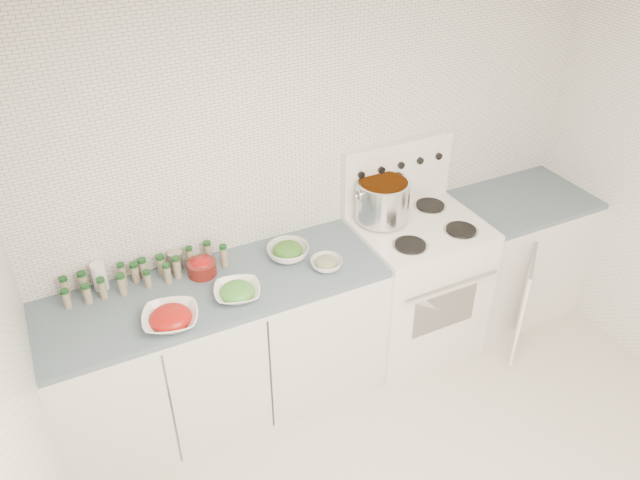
{
  "coord_description": "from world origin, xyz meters",
  "views": [
    {
      "loc": [
        -1.48,
        -1.41,
        2.96
      ],
      "look_at": [
        -0.22,
        1.14,
        1.05
      ],
      "focal_mm": 35.0,
      "sensor_mm": 36.0,
      "label": 1
    }
  ],
  "objects": [
    {
      "name": "bowl_broccoli",
      "position": [
        -0.36,
        1.27,
        0.94
      ],
      "size": [
        0.3,
        0.3,
        0.1
      ],
      "color": "white",
      "rests_on": "counter_left"
    },
    {
      "name": "bowl_pepper",
      "position": [
        -0.84,
        1.33,
        0.95
      ],
      "size": [
        0.16,
        0.16,
        0.1
      ],
      "color": "#5F1510",
      "rests_on": "counter_left"
    },
    {
      "name": "bowl_snowpea",
      "position": [
        -0.74,
        1.06,
        0.93
      ],
      "size": [
        0.3,
        0.3,
        0.08
      ],
      "color": "white",
      "rests_on": "counter_left"
    },
    {
      "name": "stock_pot",
      "position": [
        0.3,
        1.34,
        1.08
      ],
      "size": [
        0.35,
        0.33,
        0.25
      ],
      "rotation": [
        0.0,
        0.0,
        -0.1
      ],
      "color": "silver",
      "rests_on": "stove"
    },
    {
      "name": "salt_canister",
      "position": [
        -1.36,
        1.45,
        0.98
      ],
      "size": [
        0.08,
        0.08,
        0.16
      ],
      "primitive_type": "cylinder",
      "rotation": [
        0.0,
        0.0,
        0.06
      ],
      "color": "white",
      "rests_on": "counter_left"
    },
    {
      "name": "bowl_zucchini",
      "position": [
        -0.21,
        1.08,
        0.93
      ],
      "size": [
        0.19,
        0.19,
        0.07
      ],
      "color": "white",
      "rests_on": "counter_left"
    },
    {
      "name": "spice_cluster",
      "position": [
        -1.17,
        1.4,
        0.96
      ],
      "size": [
        0.88,
        0.15,
        0.14
      ],
      "color": "gray",
      "rests_on": "counter_left"
    },
    {
      "name": "bowl_tomato",
      "position": [
        -1.11,
        1.0,
        0.94
      ],
      "size": [
        0.34,
        0.34,
        0.09
      ],
      "color": "white",
      "rests_on": "counter_left"
    },
    {
      "name": "counter_right",
      "position": [
        1.3,
        1.19,
        0.45
      ],
      "size": [
        0.89,
        0.9,
        0.9
      ],
      "color": "white",
      "rests_on": "ground"
    },
    {
      "name": "counter_left",
      "position": [
        -0.82,
        1.19,
        0.45
      ],
      "size": [
        1.85,
        0.62,
        0.9
      ],
      "color": "white",
      "rests_on": "ground"
    },
    {
      "name": "tin_can",
      "position": [
        -0.96,
        1.45,
        0.95
      ],
      "size": [
        0.1,
        0.1,
        0.1
      ],
      "primitive_type": "cylinder",
      "rotation": [
        0.0,
        0.0,
        -0.29
      ],
      "color": "gray",
      "rests_on": "counter_left"
    },
    {
      "name": "room_walls",
      "position": [
        0.0,
        0.0,
        1.56
      ],
      "size": [
        3.54,
        3.04,
        2.52
      ],
      "color": "white",
      "rests_on": "ground"
    },
    {
      "name": "stove",
      "position": [
        0.48,
        1.19,
        0.5
      ],
      "size": [
        0.76,
        0.7,
        1.36
      ],
      "color": "white",
      "rests_on": "ground"
    }
  ]
}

